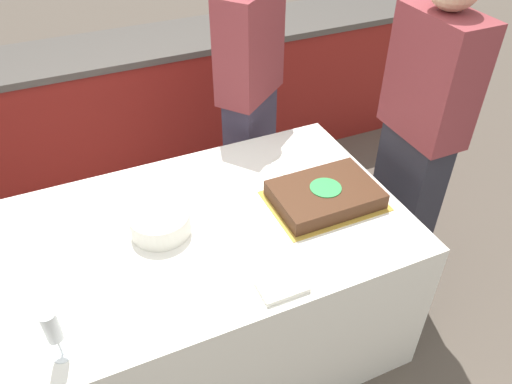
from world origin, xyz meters
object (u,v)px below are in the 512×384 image
object	(u,v)px
cake	(325,195)
person_cutting_cake	(250,101)
wine_glass	(52,328)
person_seated_right	(417,145)
plate_stack	(160,223)

from	to	relation	value
cake	person_cutting_cake	size ratio (longest dim) A/B	0.29
wine_glass	person_cutting_cake	bearing A→B (deg)	44.83
cake	person_seated_right	distance (m)	0.53
plate_stack	person_cutting_cake	world-z (taller)	person_cutting_cake
person_seated_right	wine_glass	bearing A→B (deg)	-76.85
cake	person_cutting_cake	world-z (taller)	person_cutting_cake
wine_glass	person_cutting_cake	distance (m)	1.59
wine_glass	person_seated_right	size ratio (longest dim) A/B	0.12
plate_stack	person_cutting_cake	size ratio (longest dim) A/B	0.15
plate_stack	person_seated_right	world-z (taller)	person_seated_right
wine_glass	person_cutting_cake	world-z (taller)	person_cutting_cake
plate_stack	cake	bearing A→B (deg)	-8.46
wine_glass	person_cutting_cake	size ratio (longest dim) A/B	0.12
cake	wine_glass	xyz separation A→B (m)	(-1.13, -0.32, 0.10)
wine_glass	person_seated_right	bearing A→B (deg)	13.15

